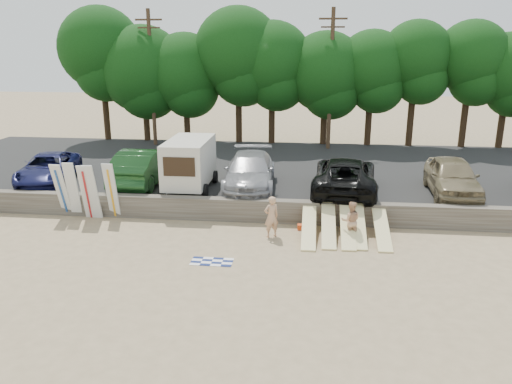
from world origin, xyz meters
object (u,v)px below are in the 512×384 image
(cooler, at_px, (328,225))
(box_trailer, at_px, (189,162))
(beachgoer_a, at_px, (271,217))
(beachgoer_b, at_px, (351,221))
(car_1, at_px, (143,166))
(car_0, at_px, (49,168))
(car_3, at_px, (345,175))
(car_4, at_px, (452,177))
(car_2, at_px, (250,172))

(cooler, bearing_deg, box_trailer, 164.07)
(beachgoer_a, xyz_separation_m, beachgoer_b, (3.14, 0.03, -0.06))
(box_trailer, bearing_deg, car_1, 163.46)
(car_0, distance_m, cooler, 14.46)
(car_3, xyz_separation_m, car_4, (4.93, 0.20, 0.02))
(box_trailer, height_order, car_0, box_trailer)
(beachgoer_a, bearing_deg, car_1, -63.37)
(car_2, height_order, car_4, car_4)
(box_trailer, height_order, car_3, box_trailer)
(cooler, bearing_deg, car_3, 82.94)
(box_trailer, bearing_deg, cooler, -24.01)
(box_trailer, xyz_separation_m, beachgoer_b, (7.43, -3.99, -1.27))
(beachgoer_b, bearing_deg, car_4, -139.62)
(car_0, relative_size, car_4, 1.02)
(car_3, relative_size, beachgoer_a, 3.58)
(car_1, distance_m, car_2, 5.42)
(car_1, relative_size, car_2, 0.94)
(car_0, relative_size, car_3, 0.85)
(car_0, xyz_separation_m, car_2, (10.29, -0.00, 0.12))
(car_1, bearing_deg, beachgoer_b, 154.55)
(car_0, bearing_deg, car_3, -14.05)
(box_trailer, relative_size, beachgoer_b, 2.44)
(car_3, height_order, beachgoer_b, car_3)
(car_1, bearing_deg, cooler, 158.36)
(car_3, relative_size, beachgoer_b, 3.85)
(car_1, xyz_separation_m, car_2, (5.41, -0.29, -0.06))
(beachgoer_b, bearing_deg, car_3, -91.23)
(car_1, xyz_separation_m, beachgoer_a, (6.84, -4.75, -0.75))
(car_3, distance_m, cooler, 3.49)
(box_trailer, xyz_separation_m, car_0, (-7.42, 0.45, -0.64))
(car_3, bearing_deg, car_2, 1.69)
(car_4, bearing_deg, car_3, -174.75)
(car_4, bearing_deg, car_1, -178.21)
(box_trailer, relative_size, car_4, 0.76)
(car_1, bearing_deg, car_3, 176.97)
(car_1, relative_size, cooler, 14.36)
(car_4, xyz_separation_m, beachgoer_a, (-8.03, -4.44, -0.72))
(car_0, distance_m, beachgoer_b, 15.52)
(box_trailer, height_order, car_4, box_trailer)
(car_4, bearing_deg, beachgoer_b, -135.01)
(beachgoer_b, bearing_deg, beachgoer_a, -1.05)
(car_3, height_order, car_4, car_4)
(car_0, distance_m, car_4, 19.75)
(car_2, relative_size, car_4, 1.13)
(car_0, xyz_separation_m, beachgoer_b, (14.86, -4.43, -0.63))
(beachgoer_a, distance_m, beachgoer_b, 3.14)
(car_4, height_order, cooler, car_4)
(box_trailer, height_order, cooler, box_trailer)
(car_3, distance_m, car_4, 4.93)
(car_4, relative_size, cooler, 13.43)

